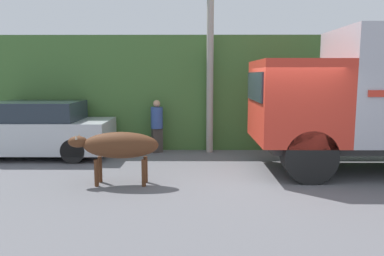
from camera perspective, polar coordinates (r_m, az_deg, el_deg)
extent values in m
plane|color=slate|center=(8.87, 12.56, -7.42)|extent=(60.00, 60.00, 0.00)
cube|color=#426B33|center=(15.13, 7.50, 5.85)|extent=(32.00, 6.85, 3.55)
cube|color=red|center=(9.33, 15.41, 4.01)|extent=(1.90, 2.44, 1.92)
cube|color=#232D38|center=(9.11, 9.54, 6.27)|extent=(0.04, 2.08, 0.67)
cylinder|color=black|center=(8.60, 17.37, -4.07)|extent=(1.17, 0.54, 1.17)
ellipsoid|color=#512D19|center=(8.12, -10.81, -2.58)|extent=(1.62, 0.57, 0.57)
ellipsoid|color=#512D19|center=(8.34, -16.99, -2.02)|extent=(0.42, 0.25, 0.25)
cone|color=#B7AD93|center=(8.23, -17.23, -1.30)|extent=(0.06, 0.06, 0.11)
cone|color=#B7AD93|center=(8.41, -16.83, -1.09)|extent=(0.06, 0.06, 0.11)
cylinder|color=#512D19|center=(8.21, -14.37, -6.66)|extent=(0.09, 0.09, 0.58)
cylinder|color=#512D19|center=(8.50, -13.83, -6.14)|extent=(0.09, 0.09, 0.58)
cylinder|color=#512D19|center=(8.02, -7.37, -6.83)|extent=(0.09, 0.09, 0.58)
cylinder|color=#512D19|center=(8.31, -7.08, -6.28)|extent=(0.09, 0.09, 0.58)
cube|color=silver|center=(11.66, -22.65, -1.05)|extent=(4.26, 1.81, 0.88)
cube|color=#232D38|center=(11.53, -22.36, 2.42)|extent=(2.34, 1.67, 0.54)
cylinder|color=black|center=(10.54, -17.56, -3.31)|extent=(0.66, 0.29, 0.66)
cube|color=#38332D|center=(11.44, -5.33, -1.88)|extent=(0.36, 0.30, 0.74)
cylinder|color=#334C8C|center=(11.35, -5.38, 1.57)|extent=(0.48, 0.48, 0.64)
sphere|color=tan|center=(11.31, -5.41, 3.73)|extent=(0.21, 0.21, 0.21)
cylinder|color=#9E998E|center=(11.30, 2.77, 9.63)|extent=(0.21, 0.21, 5.30)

